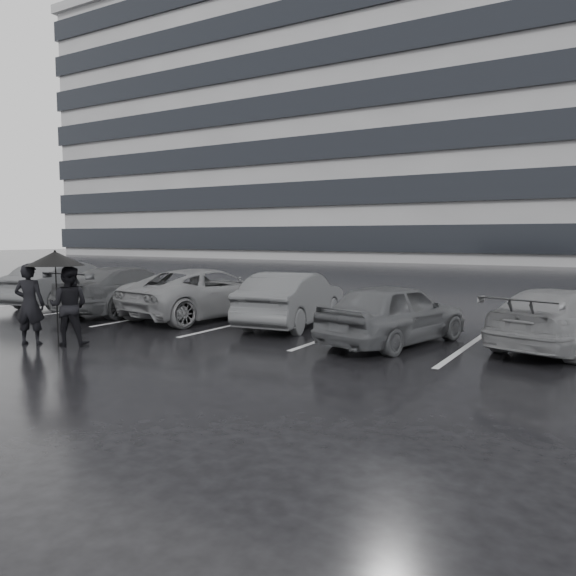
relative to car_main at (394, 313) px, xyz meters
The scene contains 12 objects.
ground 2.74m from the car_main, 140.99° to the right, with size 160.00×160.00×0.00m, color black.
office_building 53.97m from the car_main, 117.45° to the left, with size 61.00×26.00×29.00m.
car_main is the anchor object (origin of this frame).
car_west_a 3.12m from the car_main, 161.49° to the left, with size 1.39×3.99×1.31m, color #29292B.
car_west_b 5.74m from the car_main, 169.49° to the left, with size 2.20×4.76×1.32m, color #4B4B4E.
car_west_c 8.26m from the car_main, behind, with size 1.85×4.54×1.32m, color black.
car_west_d 11.17m from the car_main, behind, with size 1.47×4.22×1.39m, color #29292B.
car_east 3.18m from the car_main, 21.88° to the left, with size 1.66×4.08×1.18m, color #4B4B4E.
pedestrian_left 7.35m from the car_main, 149.12° to the right, with size 0.60×0.39×1.64m, color black.
pedestrian_right 6.53m from the car_main, 148.48° to the right, with size 0.77×0.60×1.59m, color black.
umbrella 6.88m from the car_main, 149.01° to the right, with size 1.13×1.13×1.91m.
stall_stripes 3.05m from the car_main, 163.95° to the left, with size 19.72×5.00×0.00m.
Camera 1 is at (5.98, -9.04, 2.18)m, focal length 35.00 mm.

